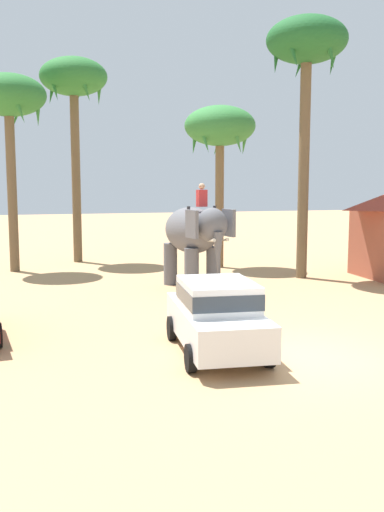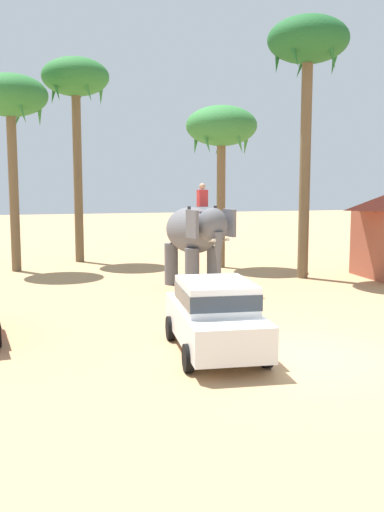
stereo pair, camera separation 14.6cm
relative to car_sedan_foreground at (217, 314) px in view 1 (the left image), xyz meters
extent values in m
plane|color=tan|center=(1.69, -0.78, -0.93)|extent=(120.00, 120.00, 0.00)
cube|color=white|center=(0.00, 0.04, -0.25)|extent=(2.03, 4.23, 0.76)
cube|color=white|center=(-0.01, -0.06, 0.45)|extent=(1.73, 2.22, 0.64)
cube|color=#2D3842|center=(-0.01, -0.06, 0.45)|extent=(1.75, 2.24, 0.35)
cylinder|color=black|center=(-0.74, 1.37, -0.63)|extent=(0.23, 0.61, 0.60)
cylinder|color=black|center=(0.96, 1.23, -0.63)|extent=(0.23, 0.61, 0.60)
cylinder|color=black|center=(-0.95, -1.16, -0.63)|extent=(0.23, 0.61, 0.60)
cylinder|color=black|center=(0.74, -1.30, -0.63)|extent=(0.23, 0.61, 0.60)
ellipsoid|color=slate|center=(1.69, 8.27, 1.22)|extent=(2.13, 3.34, 1.70)
cylinder|color=slate|center=(2.29, 7.43, -0.13)|extent=(0.52, 0.52, 1.60)
cylinder|color=slate|center=(1.42, 7.27, -0.13)|extent=(0.52, 0.52, 1.60)
cylinder|color=slate|center=(1.96, 9.26, -0.13)|extent=(0.52, 0.52, 1.60)
cylinder|color=slate|center=(1.09, 9.10, -0.13)|extent=(0.52, 0.52, 1.60)
ellipsoid|color=slate|center=(1.98, 6.67, 1.52)|extent=(1.26, 1.18, 1.20)
cube|color=slate|center=(2.67, 6.90, 1.57)|extent=(0.26, 0.81, 0.96)
cube|color=slate|center=(1.26, 6.64, 1.57)|extent=(0.26, 0.81, 0.96)
cone|color=slate|center=(2.06, 6.22, 0.52)|extent=(0.42, 0.42, 1.60)
cone|color=beige|center=(2.31, 6.32, 1.02)|extent=(0.22, 0.57, 0.21)
cone|color=beige|center=(1.80, 6.23, 1.02)|extent=(0.22, 0.57, 0.21)
cube|color=red|center=(1.84, 7.43, 2.42)|extent=(0.38, 0.30, 0.60)
sphere|color=tan|center=(1.84, 7.43, 2.84)|extent=(0.22, 0.22, 0.22)
cylinder|color=#333338|center=(2.35, 7.52, 1.87)|extent=(0.12, 0.12, 0.55)
cylinder|color=#333338|center=(1.33, 7.34, 1.87)|extent=(0.12, 0.12, 0.55)
cylinder|color=brown|center=(-4.76, 14.17, 2.77)|extent=(0.41, 0.41, 7.40)
ellipsoid|color=#286B2D|center=(-4.76, 14.17, 6.67)|extent=(3.20, 3.20, 1.80)
cone|color=#286B2D|center=(-3.56, 14.17, 6.17)|extent=(0.40, 0.92, 1.64)
cone|color=#286B2D|center=(-4.39, 15.31, 6.17)|extent=(0.91, 0.57, 1.67)
cone|color=#286B2D|center=(-4.39, 13.03, 6.17)|extent=(0.91, 0.57, 1.67)
cylinder|color=brown|center=(-1.82, 16.52, 3.41)|extent=(0.42, 0.42, 8.68)
ellipsoid|color=#286B2D|center=(-1.82, 16.52, 7.96)|extent=(3.20, 3.20, 1.80)
cone|color=#286B2D|center=(-0.62, 16.52, 7.46)|extent=(0.40, 0.92, 1.64)
cone|color=#286B2D|center=(-1.45, 17.66, 7.46)|extent=(0.91, 0.57, 1.67)
cone|color=#286B2D|center=(-2.79, 17.23, 7.46)|extent=(0.73, 0.83, 1.69)
cone|color=#286B2D|center=(-2.79, 15.82, 7.46)|extent=(0.73, 0.83, 1.69)
cone|color=#286B2D|center=(-1.45, 15.38, 7.46)|extent=(0.91, 0.57, 1.67)
cylinder|color=brown|center=(4.33, 12.94, 2.18)|extent=(0.39, 0.39, 6.22)
ellipsoid|color=#337A38|center=(4.33, 12.94, 5.50)|extent=(3.20, 3.20, 1.80)
cone|color=#337A38|center=(5.53, 12.94, 5.00)|extent=(0.40, 0.92, 1.64)
cone|color=#337A38|center=(4.70, 14.08, 5.00)|extent=(0.91, 0.57, 1.67)
cone|color=#337A38|center=(3.36, 13.64, 5.00)|extent=(0.73, 0.83, 1.69)
cone|color=#337A38|center=(3.36, 12.23, 5.00)|extent=(0.73, 0.83, 1.69)
cone|color=#337A38|center=(4.70, 11.80, 5.00)|extent=(0.91, 0.57, 1.67)
cylinder|color=brown|center=(6.66, 9.19, 3.70)|extent=(0.43, 0.43, 9.26)
ellipsoid|color=#1E5B28|center=(6.66, 9.19, 8.53)|extent=(3.20, 3.20, 1.80)
cone|color=#1E5B28|center=(7.86, 9.19, 8.03)|extent=(0.40, 0.92, 1.64)
cone|color=#1E5B28|center=(7.03, 10.33, 8.03)|extent=(0.91, 0.57, 1.67)
cone|color=#1E5B28|center=(5.69, 9.89, 8.03)|extent=(0.73, 0.83, 1.69)
cone|color=#1E5B28|center=(5.69, 8.48, 8.03)|extent=(0.73, 0.83, 1.69)
cone|color=#1E5B28|center=(7.03, 8.05, 8.03)|extent=(0.91, 0.57, 1.67)
camera|label=1|loc=(-4.10, -12.53, 3.03)|focal=41.04mm
camera|label=2|loc=(-3.96, -12.56, 3.03)|focal=41.04mm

